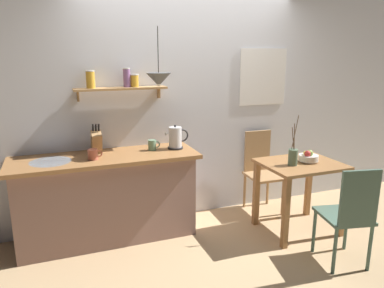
{
  "coord_description": "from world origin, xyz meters",
  "views": [
    {
      "loc": [
        -1.44,
        -3.28,
        1.88
      ],
      "look_at": [
        -0.1,
        0.25,
        0.95
      ],
      "focal_mm": 34.48,
      "sensor_mm": 36.0,
      "label": 1
    }
  ],
  "objects": [
    {
      "name": "back_wall",
      "position": [
        0.2,
        0.65,
        1.35
      ],
      "size": [
        6.8,
        0.11,
        2.7
      ],
      "color": "silver",
      "rests_on": "ground_plane"
    },
    {
      "name": "dining_chair_near",
      "position": [
        0.92,
        -0.97,
        0.52
      ],
      "size": [
        0.47,
        0.51,
        0.95
      ],
      "color": "#4C6B5B",
      "rests_on": "ground_plane"
    },
    {
      "name": "kitchen_counter",
      "position": [
        -1.0,
        0.32,
        0.45
      ],
      "size": [
        1.83,
        0.63,
        0.9
      ],
      "color": "gray",
      "rests_on": "ground_plane"
    },
    {
      "name": "ground_plane",
      "position": [
        0.0,
        0.0,
        0.0
      ],
      "size": [
        14.0,
        14.0,
        0.0
      ],
      "primitive_type": "plane",
      "color": "tan"
    },
    {
      "name": "dining_chair_far",
      "position": [
        0.87,
        0.42,
        0.53
      ],
      "size": [
        0.4,
        0.43,
        0.97
      ],
      "color": "tan",
      "rests_on": "ground_plane"
    },
    {
      "name": "coffee_mug_by_sink",
      "position": [
        -1.12,
        0.21,
        0.95
      ],
      "size": [
        0.14,
        0.09,
        0.1
      ],
      "color": "#C6664C",
      "rests_on": "kitchen_counter"
    },
    {
      "name": "dining_table",
      "position": [
        0.94,
        -0.23,
        0.62
      ],
      "size": [
        0.81,
        0.66,
        0.77
      ],
      "color": "#9E6B3D",
      "rests_on": "ground_plane"
    },
    {
      "name": "twig_vase",
      "position": [
        0.81,
        -0.27,
        0.86
      ],
      "size": [
        0.1,
        0.1,
        0.51
      ],
      "color": "#567056",
      "rests_on": "dining_table"
    },
    {
      "name": "knife_block",
      "position": [
        -1.06,
        0.43,
        1.02
      ],
      "size": [
        0.1,
        0.19,
        0.31
      ],
      "color": "tan",
      "rests_on": "kitchen_counter"
    },
    {
      "name": "fruit_bowl",
      "position": [
        1.03,
        -0.23,
        0.82
      ],
      "size": [
        0.21,
        0.21,
        0.13
      ],
      "color": "silver",
      "rests_on": "dining_table"
    },
    {
      "name": "coffee_mug_spare",
      "position": [
        -0.51,
        0.35,
        0.95
      ],
      "size": [
        0.13,
        0.08,
        0.11
      ],
      "color": "slate",
      "rests_on": "kitchen_counter"
    },
    {
      "name": "wall_shelf",
      "position": [
        -0.81,
        0.49,
        1.57
      ],
      "size": [
        0.94,
        0.2,
        0.32
      ],
      "color": "tan"
    },
    {
      "name": "pendant_lamp",
      "position": [
        -0.47,
        0.19,
        1.64
      ],
      "size": [
        0.24,
        0.24,
        0.56
      ],
      "color": "black"
    },
    {
      "name": "electric_kettle",
      "position": [
        -0.26,
        0.32,
        1.01
      ],
      "size": [
        0.25,
        0.16,
        0.26
      ],
      "color": "black",
      "rests_on": "kitchen_counter"
    }
  ]
}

